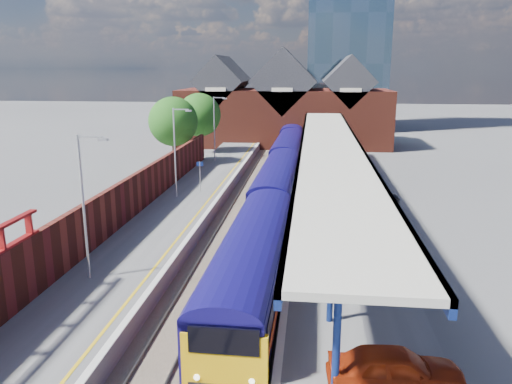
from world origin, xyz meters
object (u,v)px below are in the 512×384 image
(train, at_px, (284,164))
(parked_car_silver, at_px, (353,212))
(lamp_post_d, at_px, (215,125))
(platform_sign, at_px, (200,171))
(parked_car_blue, at_px, (351,193))
(lamp_post_b, at_px, (86,199))
(lamp_post_c, at_px, (176,147))
(parked_car_dark, at_px, (369,194))
(parked_car_red, at_px, (396,370))

(train, relative_size, parked_car_silver, 14.47)
(lamp_post_d, height_order, parked_car_silver, lamp_post_d)
(platform_sign, bearing_deg, parked_car_blue, -6.59)
(lamp_post_b, distance_m, lamp_post_c, 16.00)
(lamp_post_c, distance_m, lamp_post_d, 16.00)
(platform_sign, bearing_deg, lamp_post_d, 95.56)
(platform_sign, relative_size, parked_car_silver, 0.55)
(parked_car_silver, relative_size, parked_car_dark, 0.99)
(lamp_post_d, bearing_deg, lamp_post_b, -90.00)
(platform_sign, xyz_separation_m, parked_car_dark, (13.50, -2.17, -1.02))
(lamp_post_c, bearing_deg, lamp_post_d, 90.00)
(parked_car_dark, bearing_deg, lamp_post_c, 104.75)
(lamp_post_b, xyz_separation_m, parked_car_dark, (14.86, 15.83, -3.32))
(lamp_post_c, bearing_deg, platform_sign, 55.74)
(lamp_post_b, xyz_separation_m, platform_sign, (1.36, 18.00, -2.30))
(lamp_post_d, distance_m, parked_car_silver, 25.54)
(parked_car_silver, xyz_separation_m, parked_car_dark, (1.61, 5.42, -0.08))
(platform_sign, height_order, parked_car_dark, platform_sign)
(parked_car_silver, height_order, parked_car_dark, parked_car_silver)
(lamp_post_c, bearing_deg, parked_car_silver, -22.87)
(parked_car_red, bearing_deg, lamp_post_c, 25.38)
(lamp_post_c, xyz_separation_m, platform_sign, (1.36, 2.00, -2.30))
(lamp_post_d, bearing_deg, train, -40.81)
(lamp_post_d, xyz_separation_m, parked_car_blue, (13.59, -15.41, -3.45))
(lamp_post_b, xyz_separation_m, parked_car_red, (13.28, -7.31, -3.26))
(lamp_post_b, distance_m, parked_car_dark, 21.97)
(lamp_post_d, distance_m, parked_car_dark, 22.21)
(train, xyz_separation_m, parked_car_red, (5.42, -32.53, -0.39))
(lamp_post_b, bearing_deg, parked_car_dark, 46.81)
(lamp_post_d, bearing_deg, parked_car_silver, -58.45)
(parked_car_blue, bearing_deg, platform_sign, 94.46)
(lamp_post_b, bearing_deg, train, 72.70)
(train, bearing_deg, lamp_post_d, 139.19)
(parked_car_silver, xyz_separation_m, parked_car_blue, (0.34, 6.18, -0.20))
(lamp_post_d, bearing_deg, lamp_post_c, -90.00)
(lamp_post_c, relative_size, lamp_post_d, 1.00)
(lamp_post_c, relative_size, parked_car_silver, 1.54)
(parked_car_dark, bearing_deg, lamp_post_b, 152.20)
(lamp_post_d, distance_m, parked_car_blue, 20.84)
(parked_car_silver, height_order, parked_car_blue, parked_car_silver)
(parked_car_dark, xyz_separation_m, parked_car_blue, (-1.27, 0.75, -0.12))
(train, distance_m, parked_car_blue, 10.38)
(train, bearing_deg, lamp_post_b, -107.30)
(lamp_post_b, bearing_deg, platform_sign, 85.67)
(train, relative_size, lamp_post_d, 9.42)
(train, xyz_separation_m, parked_car_silver, (5.40, -14.81, -0.37))
(parked_car_silver, relative_size, parked_car_blue, 1.16)
(lamp_post_d, relative_size, parked_car_red, 1.63)
(lamp_post_d, distance_m, platform_sign, 14.25)
(parked_car_red, bearing_deg, parked_car_silver, -4.21)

